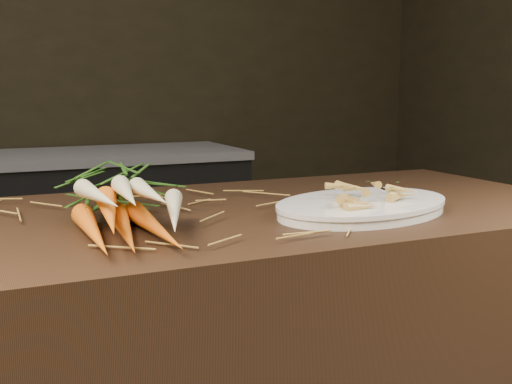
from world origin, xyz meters
The scene contains 5 objects.
back_counter centered at (0.30, 2.18, 0.42)m, with size 1.82×0.62×0.84m.
root_veg_bunch centered at (0.22, 0.28, 0.95)m, with size 0.21×0.56×0.10m.
serving_platter centered at (0.67, 0.17, 0.91)m, with size 0.38×0.26×0.02m, color white, non-canonical shape.
roasted_veg_heap centered at (0.67, 0.17, 0.94)m, with size 0.19×0.14×0.04m, color #A77F2F, non-canonical shape.
serving_fork centered at (0.80, 0.19, 0.92)m, with size 0.01×0.15×0.00m, color silver.
Camera 1 is at (-0.02, -0.84, 1.14)m, focal length 45.00 mm.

